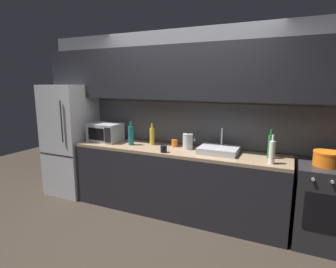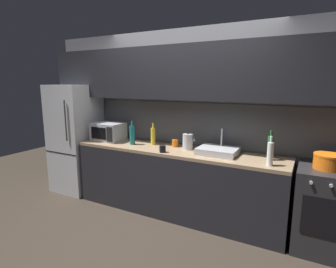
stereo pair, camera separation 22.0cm
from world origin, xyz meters
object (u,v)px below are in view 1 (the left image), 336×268
Objects in this scene: refrigerator at (71,139)px; mug_dark at (164,149)px; kettle at (188,141)px; oven_range at (325,206)px; wine_bottle_teal at (131,135)px; wine_bottle_white at (272,152)px; mug_orange at (175,143)px; cooking_pot at (327,159)px; microwave at (106,132)px; wine_bottle_yellow at (152,136)px; wine_bottle_green at (271,146)px.

mug_dark is (1.77, -0.22, 0.08)m from refrigerator.
mug_dark is at bearing -7.09° from refrigerator.
kettle is at bearing 2.31° from refrigerator.
wine_bottle_teal is at bearing -179.23° from oven_range.
refrigerator is at bearing 176.90° from wine_bottle_white.
cooking_pot is (1.82, -0.13, 0.03)m from mug_orange.
wine_bottle_white is 0.95× the size of wine_bottle_teal.
oven_range is 3.92× the size of kettle.
wine_bottle_teal is (1.16, -0.03, 0.17)m from refrigerator.
refrigerator is 7.57× the size of kettle.
mug_dark is at bearing -12.37° from microwave.
wine_bottle_yellow is at bearing 177.49° from oven_range.
refrigerator is at bearing 178.32° from wine_bottle_teal.
refrigerator reaches higher than mug_orange.
wine_bottle_yellow is at bearing 25.61° from wine_bottle_teal.
wine_bottle_teal is at bearing -1.68° from refrigerator.
microwave is at bearing 175.57° from wine_bottle_white.
wine_bottle_green is at bearing 2.99° from wine_bottle_teal.
wine_bottle_yellow is at bearing -173.79° from mug_orange.
wine_bottle_white is 1.89m from wine_bottle_teal.
mug_orange is at bearing 176.86° from wine_bottle_green.
microwave is 1.48× the size of wine_bottle_yellow.
microwave is 1.37× the size of wine_bottle_teal.
wine_bottle_white is 0.57m from cooking_pot.
cooking_pot is (2.91, -0.02, -0.06)m from microwave.
microwave is 2.33m from wine_bottle_green.
oven_range is 2.26m from wine_bottle_yellow.
oven_range is 2.52m from wine_bottle_teal.
wine_bottle_teal reaches higher than cooking_pot.
refrigerator is 5.16× the size of wine_bottle_teal.
mug_orange is (0.33, 0.04, -0.08)m from wine_bottle_yellow.
wine_bottle_white is at bearing -9.13° from wine_bottle_yellow.
cooking_pot is at bearing -6.17° from wine_bottle_green.
wine_bottle_white reaches higher than oven_range.
kettle is at bearing 179.02° from wine_bottle_green.
oven_range is 1.92m from mug_orange.
wine_bottle_white reaches higher than wine_bottle_yellow.
kettle is 0.83m from wine_bottle_teal.
microwave is at bearing 179.64° from cooking_pot.
wine_bottle_yellow reaches higher than mug_orange.
mug_orange is (-0.21, 0.05, -0.05)m from kettle.
kettle is 0.55m from wine_bottle_yellow.
wine_bottle_yellow is at bearing 5.77° from microwave.
mug_dark is 0.90× the size of mug_orange.
wine_bottle_green reaches higher than wine_bottle_white.
wine_bottle_yellow is 3.13× the size of mug_orange.
wine_bottle_green is 1.85m from wine_bottle_teal.
wine_bottle_teal reaches higher than mug_orange.
wine_bottle_green reaches higher than kettle.
microwave is 2.37m from wine_bottle_white.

